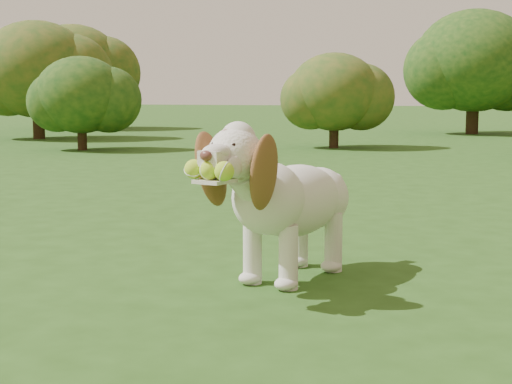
# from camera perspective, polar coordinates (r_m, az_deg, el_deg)

# --- Properties ---
(ground) EXTENTS (80.00, 80.00, 0.00)m
(ground) POSITION_cam_1_polar(r_m,az_deg,el_deg) (4.14, 9.83, -4.80)
(ground) COLOR #244814
(ground) RESTS_ON ground
(dog) EXTENTS (0.62, 1.12, 0.74)m
(dog) POSITION_cam_1_polar(r_m,az_deg,el_deg) (3.55, 2.06, -0.26)
(dog) COLOR silver
(dog) RESTS_ON ground
(shrub_a) EXTENTS (1.31, 1.31, 1.36)m
(shrub_a) POSITION_cam_1_polar(r_m,az_deg,el_deg) (11.68, -12.61, 6.91)
(shrub_a) COLOR #382314
(shrub_a) RESTS_ON ground
(shrub_b) EXTENTS (1.38, 1.38, 1.43)m
(shrub_b) POSITION_cam_1_polar(r_m,az_deg,el_deg) (11.90, 5.72, 7.25)
(shrub_b) COLOR #382314
(shrub_b) RESTS_ON ground
(shrub_g) EXTENTS (2.24, 2.24, 2.32)m
(shrub_g) POSITION_cam_1_polar(r_m,az_deg,el_deg) (18.17, -13.14, 8.81)
(shrub_g) COLOR #382314
(shrub_g) RESTS_ON ground
(shrub_e) EXTENTS (2.02, 2.02, 2.09)m
(shrub_e) POSITION_cam_1_polar(r_m,az_deg,el_deg) (14.60, -15.65, 8.58)
(shrub_e) COLOR #382314
(shrub_e) RESTS_ON ground
(shrub_i) EXTENTS (2.36, 2.36, 2.45)m
(shrub_i) POSITION_cam_1_polar(r_m,az_deg,el_deg) (16.22, 15.59, 9.18)
(shrub_i) COLOR #382314
(shrub_i) RESTS_ON ground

